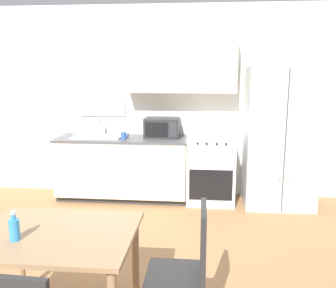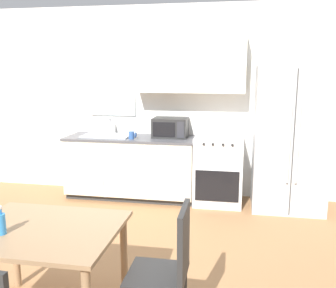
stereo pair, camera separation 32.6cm
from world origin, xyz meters
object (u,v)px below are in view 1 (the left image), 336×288
coffee_mug (124,136)px  dining_chair_side (190,262)px  oven_range (211,169)px  microwave (162,128)px  drink_bottle (14,229)px  dining_table (57,246)px  refrigerator (280,137)px

coffee_mug → dining_chair_side: 2.80m
oven_range → microwave: microwave is taller
drink_bottle → dining_table: bearing=31.8°
microwave → coffee_mug: microwave is taller
dining_chair_side → microwave: bearing=9.7°
dining_table → dining_chair_side: (0.91, 0.02, -0.08)m
dining_chair_side → drink_bottle: dining_chair_side is taller
dining_table → drink_bottle: bearing=-148.2°
oven_range → refrigerator: size_ratio=0.50×
refrigerator → microwave: bearing=175.2°
microwave → dining_table: bearing=-98.1°
coffee_mug → dining_table: 2.63m
refrigerator → coffee_mug: size_ratio=17.58×
microwave → drink_bottle: 3.05m
dining_table → dining_chair_side: bearing=1.6°
refrigerator → dining_table: refrigerator is taller
refrigerator → microwave: size_ratio=3.90×
oven_range → dining_table: size_ratio=0.87×
microwave → dining_chair_side: (0.50, -2.82, -0.48)m
oven_range → drink_bottle: 3.19m
oven_range → dining_table: oven_range is taller
refrigerator → dining_table: (-1.99, -2.71, -0.31)m
oven_range → drink_bottle: oven_range is taller
drink_bottle → microwave: bearing=78.1°
coffee_mug → dining_chair_side: (0.99, -2.58, -0.40)m
refrigerator → microwave: 1.60m
oven_range → coffee_mug: size_ratio=8.81×
refrigerator → dining_table: size_ratio=1.74×
oven_range → dining_chair_side: size_ratio=1.00×
refrigerator → dining_chair_side: 2.93m
oven_range → dining_table: 2.97m
coffee_mug → dining_table: coffee_mug is taller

